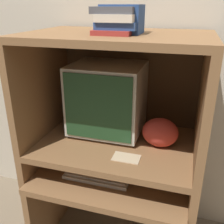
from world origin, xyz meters
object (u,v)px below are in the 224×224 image
(keyboard, at_px, (98,175))
(book_stack, at_px, (116,21))
(crt_monitor, at_px, (108,98))
(storage_box, at_px, (122,19))
(snack_bag, at_px, (160,132))
(mouse, at_px, (140,182))

(keyboard, bearing_deg, book_stack, 31.48)
(crt_monitor, distance_m, storage_box, 0.51)
(storage_box, bearing_deg, crt_monitor, 132.15)
(book_stack, bearing_deg, snack_bag, 24.17)
(crt_monitor, height_order, mouse, crt_monitor)
(snack_bag, bearing_deg, mouse, -113.86)
(crt_monitor, relative_size, storage_box, 2.27)
(book_stack, relative_size, storage_box, 1.13)
(mouse, distance_m, storage_box, 0.88)
(crt_monitor, bearing_deg, snack_bag, -14.67)
(snack_bag, distance_m, storage_box, 0.65)
(book_stack, xyz_separation_m, storage_box, (0.02, 0.06, 0.00))
(crt_monitor, distance_m, keyboard, 0.47)
(keyboard, xyz_separation_m, book_stack, (0.09, 0.05, 0.86))
(snack_bag, height_order, storage_box, storage_box)
(mouse, relative_size, storage_box, 0.33)
(mouse, relative_size, book_stack, 0.29)
(storage_box, bearing_deg, snack_bag, 11.80)
(mouse, relative_size, snack_bag, 0.31)
(book_stack, bearing_deg, crt_monitor, 118.54)
(mouse, height_order, snack_bag, snack_bag)
(mouse, bearing_deg, crt_monitor, 137.15)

